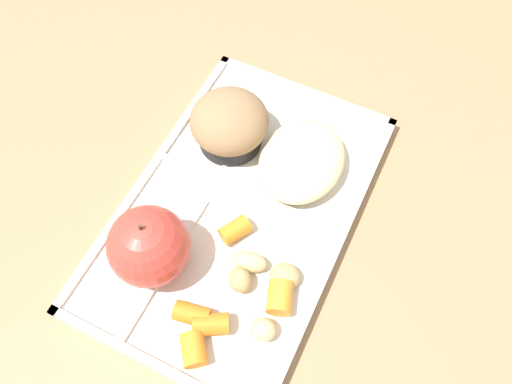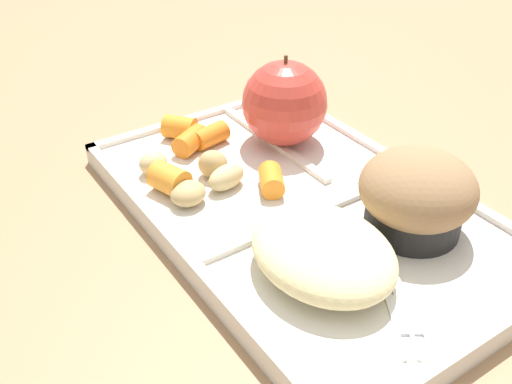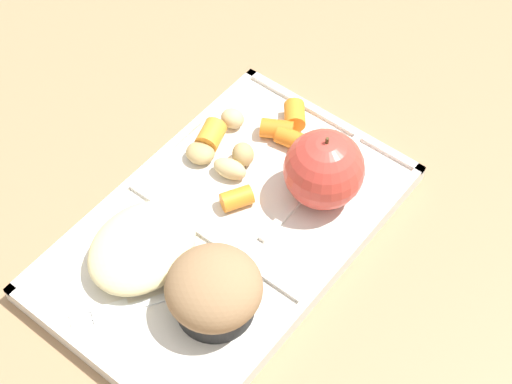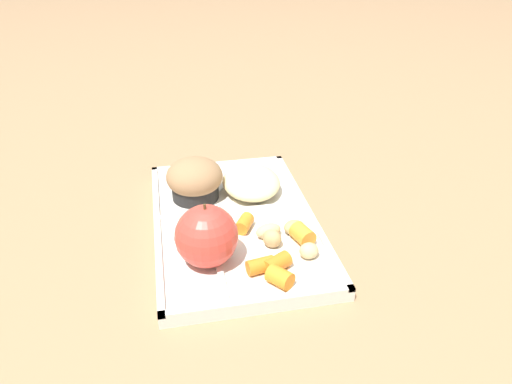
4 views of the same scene
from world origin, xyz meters
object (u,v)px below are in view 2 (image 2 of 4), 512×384
object	(u,v)px
green_apple	(285,103)
bran_muffin	(417,195)
plastic_fork	(396,285)
lunch_tray	(300,209)

from	to	relation	value
green_apple	bran_muffin	bearing A→B (deg)	0.00
plastic_fork	lunch_tray	bearing A→B (deg)	176.51
lunch_tray	bran_muffin	world-z (taller)	bran_muffin
bran_muffin	lunch_tray	bearing A→B (deg)	-146.87
green_apple	bran_muffin	distance (m)	0.18
bran_muffin	plastic_fork	xyz separation A→B (m)	(0.04, -0.06, -0.03)
plastic_fork	bran_muffin	bearing A→B (deg)	125.65
green_apple	plastic_fork	distance (m)	0.23
bran_muffin	plastic_fork	world-z (taller)	bran_muffin
lunch_tray	green_apple	distance (m)	0.12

